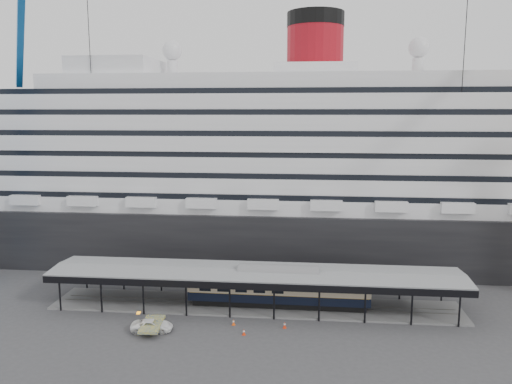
# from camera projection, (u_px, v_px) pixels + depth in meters

# --- Properties ---
(ground) EXTENTS (200.00, 200.00, 0.00)m
(ground) POSITION_uv_depth(u_px,v_px,m) (251.00, 321.00, 63.95)
(ground) COLOR #39393C
(ground) RESTS_ON ground
(cruise_ship) EXTENTS (130.00, 30.00, 43.90)m
(cruise_ship) POSITION_uv_depth(u_px,v_px,m) (270.00, 157.00, 92.51)
(cruise_ship) COLOR black
(cruise_ship) RESTS_ON ground
(platform_canopy) EXTENTS (56.00, 9.18, 5.30)m
(platform_canopy) POSITION_uv_depth(u_px,v_px,m) (255.00, 290.00, 68.50)
(platform_canopy) COLOR slate
(platform_canopy) RESTS_ON ground
(port_truck) EXTENTS (5.24, 2.79, 1.40)m
(port_truck) POSITION_uv_depth(u_px,v_px,m) (152.00, 326.00, 60.94)
(port_truck) COLOR white
(port_truck) RESTS_ON ground
(pullman_carriage) EXTENTS (24.68, 3.47, 24.20)m
(pullman_carriage) POSITION_uv_depth(u_px,v_px,m) (278.00, 287.00, 68.09)
(pullman_carriage) COLOR black
(pullman_carriage) RESTS_ON ground
(traffic_cone_left) EXTENTS (0.44, 0.44, 0.78)m
(traffic_cone_left) POSITION_uv_depth(u_px,v_px,m) (234.00, 322.00, 62.72)
(traffic_cone_left) COLOR #F4540D
(traffic_cone_left) RESTS_ON ground
(traffic_cone_mid) EXTENTS (0.48, 0.48, 0.76)m
(traffic_cone_mid) POSITION_uv_depth(u_px,v_px,m) (244.00, 332.00, 59.93)
(traffic_cone_mid) COLOR #F0370D
(traffic_cone_mid) RESTS_ON ground
(traffic_cone_right) EXTENTS (0.46, 0.46, 0.81)m
(traffic_cone_right) POSITION_uv_depth(u_px,v_px,m) (285.00, 325.00, 61.84)
(traffic_cone_right) COLOR red
(traffic_cone_right) RESTS_ON ground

